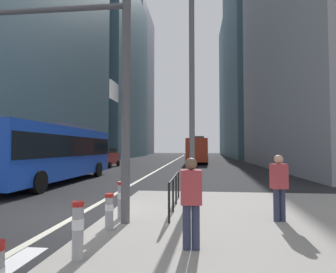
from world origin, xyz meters
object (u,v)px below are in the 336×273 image
car_oncoming_mid (106,158)px  car_receding_near (194,153)px  city_bus_blue_oncoming (55,150)px  pedestrian_waiting (191,198)px  city_bus_red_receding (197,149)px  bollard_back (121,198)px  pedestrian_walking (279,184)px  traffic_signal_gantry (45,64)px  bollard_right (109,209)px  bollard_left (78,228)px  street_lamp_post (192,59)px

car_oncoming_mid → car_receding_near: size_ratio=0.95×
city_bus_blue_oncoming → pedestrian_waiting: (7.85, -9.73, -0.78)m
city_bus_red_receding → pedestrian_waiting: city_bus_red_receding is taller
city_bus_red_receding → bollard_back: city_bus_red_receding is taller
city_bus_red_receding → pedestrian_walking: size_ratio=7.10×
city_bus_red_receding → pedestrian_walking: city_bus_red_receding is taller
bollard_back → traffic_signal_gantry: bearing=-167.8°
car_oncoming_mid → pedestrian_waiting: car_oncoming_mid is taller
bollard_right → city_bus_red_receding: bearing=86.3°
city_bus_red_receding → car_oncoming_mid: bearing=-134.4°
city_bus_blue_oncoming → car_receding_near: city_bus_blue_oncoming is taller
city_bus_red_receding → car_receding_near: size_ratio=2.61×
bollard_left → bollard_right: size_ratio=1.19×
city_bus_blue_oncoming → street_lamp_post: bearing=-31.0°
street_lamp_post → pedestrian_waiting: street_lamp_post is taller
car_oncoming_mid → street_lamp_post: size_ratio=0.53×
city_bus_blue_oncoming → car_receding_near: (7.47, 41.10, -0.85)m
car_oncoming_mid → bollard_left: bearing=-72.2°
city_bus_red_receding → car_oncoming_mid: size_ratio=2.74×
city_bus_red_receding → bollard_back: bearing=-93.8°
car_receding_near → city_bus_blue_oncoming: bearing=-100.3°
city_bus_blue_oncoming → bollard_left: bearing=-60.0°
street_lamp_post → bollard_left: street_lamp_post is taller
city_bus_blue_oncoming → pedestrian_walking: size_ratio=6.68×
bollard_back → pedestrian_waiting: size_ratio=0.58×
bollard_right → city_bus_blue_oncoming: bearing=124.5°
pedestrian_waiting → car_receding_near: bearing=90.4°
car_receding_near → bollard_right: 49.85m
bollard_left → traffic_signal_gantry: bearing=130.6°
bollard_back → pedestrian_waiting: 2.74m
car_receding_near → traffic_signal_gantry: traffic_signal_gantry is taller
bollard_left → pedestrian_waiting: 1.99m
city_bus_red_receding → car_oncoming_mid: 13.34m
city_bus_red_receding → city_bus_blue_oncoming: bearing=-109.8°
city_bus_blue_oncoming → street_lamp_post: street_lamp_post is taller
car_oncoming_mid → pedestrian_waiting: size_ratio=2.60×
street_lamp_post → bollard_left: bearing=-107.1°
pedestrian_walking → street_lamp_post: bearing=127.1°
city_bus_red_receding → car_receding_near: (-0.51, 19.01, -0.85)m
city_bus_blue_oncoming → pedestrian_walking: bearing=-37.3°
street_lamp_post → traffic_signal_gantry: bearing=-136.6°
street_lamp_post → bollard_left: size_ratio=8.44×
bollard_right → bollard_back: (0.00, 0.97, 0.08)m
bollard_right → bollard_back: bearing=89.9°
city_bus_blue_oncoming → traffic_signal_gantry: (4.09, -8.16, 2.29)m
bollard_left → pedestrian_walking: pedestrian_walking is taller
pedestrian_walking → traffic_signal_gantry: bearing=-174.6°
car_oncoming_mid → bollard_back: bearing=-70.2°
bollard_left → pedestrian_waiting: size_ratio=0.58×
city_bus_blue_oncoming → pedestrian_waiting: 12.53m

